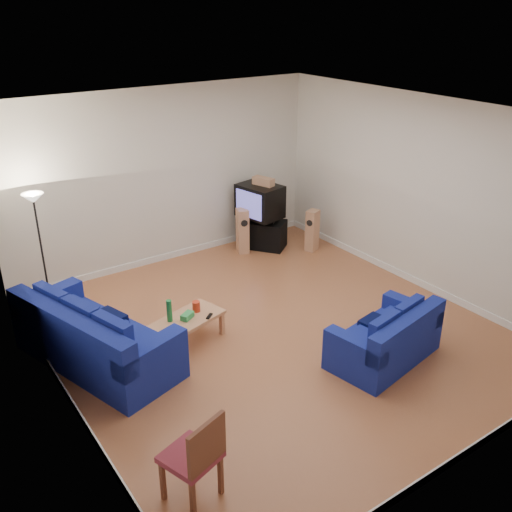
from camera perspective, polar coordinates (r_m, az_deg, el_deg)
room at (r=7.85m, az=1.67°, el=1.96°), size 6.01×6.51×3.21m
sofa_three_seat at (r=8.01m, az=-15.95°, el=-8.26°), size 1.70×2.61×0.93m
sofa_loveseat at (r=8.01m, az=12.97°, el=-8.29°), size 1.70×1.14×0.78m
coffee_table at (r=8.20m, az=-7.02°, el=-6.56°), size 1.21×0.82×0.40m
bottle at (r=8.07m, az=-8.66°, el=-5.44°), size 0.11×0.11×0.33m
tissue_box at (r=8.16m, az=-6.89°, el=-5.96°), size 0.23×0.20×0.08m
red_canister at (r=8.31m, az=-6.00°, el=-5.04°), size 0.16×0.16×0.16m
remote at (r=8.18m, az=-4.69°, el=-6.01°), size 0.15×0.13×0.02m
tv_stand at (r=11.30m, az=0.60°, el=2.24°), size 0.94×1.03×0.55m
av_receiver at (r=11.23m, az=0.81°, el=3.89°), size 0.59×0.61×0.11m
television at (r=11.01m, az=0.37°, el=5.52°), size 0.75×0.92×0.63m
centre_speaker at (r=10.91m, az=0.74°, el=7.48°), size 0.29×0.45×0.15m
speaker_left at (r=11.00m, az=-1.35°, el=2.52°), size 0.28×0.31×0.88m
speaker_right at (r=11.15m, az=5.65°, el=2.56°), size 0.30×0.27×0.83m
floor_lamp at (r=9.23m, az=-21.17°, el=3.90°), size 0.32×0.32×1.90m
dining_chair at (r=5.77m, az=-6.00°, el=-19.21°), size 0.62×0.62×1.02m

